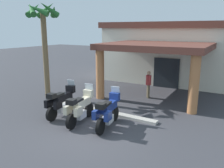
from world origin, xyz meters
TOP-DOWN VIEW (x-y plane):
  - ground_plane at (0.00, 0.00)m, footprint 80.00×80.00m
  - motel_building at (-0.13, 11.55)m, footprint 11.34×11.35m
  - motorcycle_black at (-2.37, 0.78)m, footprint 0.76×2.21m
  - motorcycle_cream at (-1.05, 0.57)m, footprint 0.83×2.21m
  - motorcycle_blue at (0.27, 0.78)m, footprint 0.85×2.20m
  - pedestrian at (-0.04, 5.79)m, footprint 0.35×0.44m
  - palm_tree_roadside at (-5.38, 2.71)m, footprint 1.94×2.02m
  - curb_strip at (-1.05, 2.19)m, footprint 5.96×0.36m

SIDE VIEW (x-z plane):
  - ground_plane at x=0.00m, z-range 0.00..0.00m
  - curb_strip at x=-1.05m, z-range 0.00..0.12m
  - motorcycle_black at x=-2.37m, z-range -0.11..1.50m
  - motorcycle_cream at x=-1.05m, z-range -0.11..1.50m
  - motorcycle_blue at x=0.27m, z-range -0.11..1.50m
  - pedestrian at x=-0.04m, z-range 0.12..1.76m
  - motel_building at x=-0.13m, z-range 0.04..4.62m
  - palm_tree_roadside at x=-5.38m, z-range 1.39..7.10m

